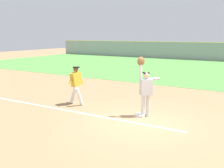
# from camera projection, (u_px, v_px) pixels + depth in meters

# --- Properties ---
(ground_plane) EXTENTS (75.16, 75.16, 0.00)m
(ground_plane) POSITION_uv_depth(u_px,v_px,m) (142.00, 123.00, 9.17)
(ground_plane) COLOR #A37A54
(outfield_grass) EXTENTS (49.41, 17.60, 0.01)m
(outfield_grass) POSITION_uv_depth(u_px,v_px,m) (218.00, 71.00, 22.39)
(outfield_grass) COLOR #549342
(outfield_grass) RESTS_ON ground_plane
(chalk_foul_line) EXTENTS (12.00, 0.33, 0.01)m
(chalk_foul_line) POSITION_uv_depth(u_px,v_px,m) (47.00, 107.00, 11.26)
(chalk_foul_line) COLOR white
(chalk_foul_line) RESTS_ON ground_plane
(first_base) EXTENTS (0.40, 0.40, 0.08)m
(first_base) POSITION_uv_depth(u_px,v_px,m) (140.00, 115.00, 9.98)
(first_base) COLOR white
(first_base) RESTS_ON ground_plane
(fielder) EXTENTS (0.72, 0.70, 2.28)m
(fielder) POSITION_uv_depth(u_px,v_px,m) (145.00, 88.00, 9.71)
(fielder) COLOR silver
(fielder) RESTS_ON ground_plane
(runner) EXTENTS (0.75, 0.84, 1.72)m
(runner) POSITION_uv_depth(u_px,v_px,m) (76.00, 83.00, 11.44)
(runner) COLOR white
(runner) RESTS_ON ground_plane
(baseball) EXTENTS (0.07, 0.07, 0.07)m
(baseball) POSITION_uv_depth(u_px,v_px,m) (145.00, 73.00, 9.74)
(baseball) COLOR white
(parked_car_tan) EXTENTS (4.46, 2.23, 1.25)m
(parked_car_tan) POSITION_uv_depth(u_px,v_px,m) (184.00, 52.00, 35.73)
(parked_car_tan) COLOR tan
(parked_car_tan) RESTS_ON ground_plane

